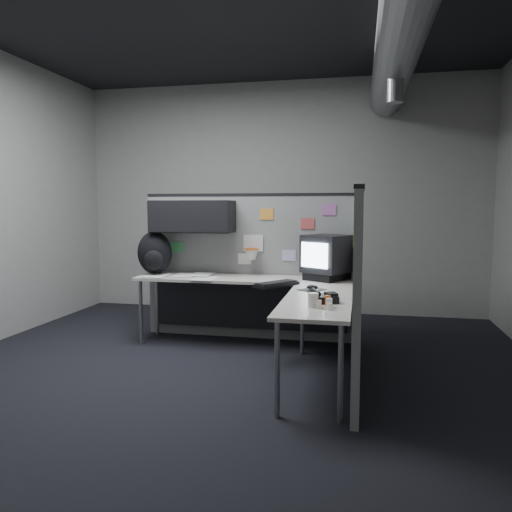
% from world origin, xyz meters
% --- Properties ---
extents(room, '(5.62, 5.62, 3.22)m').
position_xyz_m(room, '(0.56, 0.00, 2.10)').
color(room, black).
rests_on(room, ground).
extents(partition_back, '(2.44, 0.42, 1.63)m').
position_xyz_m(partition_back, '(-0.25, 1.23, 1.00)').
color(partition_back, gray).
rests_on(partition_back, ground).
extents(partition_right, '(0.07, 2.23, 1.63)m').
position_xyz_m(partition_right, '(1.10, 0.22, 0.82)').
color(partition_right, gray).
rests_on(partition_right, ground).
extents(desk, '(2.31, 2.11, 0.73)m').
position_xyz_m(desk, '(0.15, 0.70, 0.61)').
color(desk, beige).
rests_on(desk, ground).
extents(monitor, '(0.56, 0.56, 0.46)m').
position_xyz_m(monitor, '(0.78, 1.01, 0.97)').
color(monitor, black).
rests_on(monitor, desk).
extents(keyboard, '(0.41, 0.48, 0.04)m').
position_xyz_m(keyboard, '(0.34, 0.50, 0.75)').
color(keyboard, black).
rests_on(keyboard, desk).
extents(mouse, '(0.27, 0.28, 0.05)m').
position_xyz_m(mouse, '(0.69, 0.34, 0.75)').
color(mouse, black).
rests_on(mouse, desk).
extents(phone, '(0.25, 0.26, 0.10)m').
position_xyz_m(phone, '(0.84, -0.21, 0.77)').
color(phone, black).
rests_on(phone, desk).
extents(bottles, '(0.13, 0.19, 0.08)m').
position_xyz_m(bottles, '(0.88, -0.43, 0.77)').
color(bottles, silver).
rests_on(bottles, desk).
extents(cup, '(0.09, 0.09, 0.11)m').
position_xyz_m(cup, '(0.77, -0.43, 0.78)').
color(cup, beige).
rests_on(cup, desk).
extents(papers, '(0.79, 0.56, 0.01)m').
position_xyz_m(papers, '(-0.72, 0.94, 0.74)').
color(papers, white).
rests_on(papers, desk).
extents(backpack, '(0.39, 0.36, 0.48)m').
position_xyz_m(backpack, '(-1.12, 1.02, 0.96)').
color(backpack, black).
rests_on(backpack, desk).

